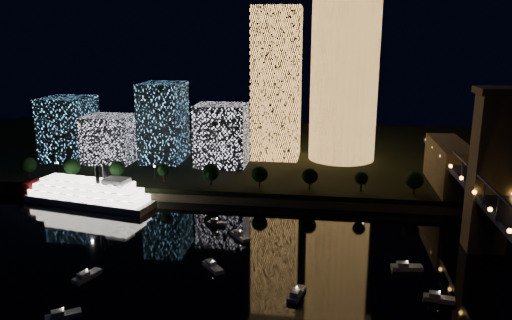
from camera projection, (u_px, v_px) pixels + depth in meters
The scene contains 9 objects.
far_bank at pixel (296, 153), 269.00m from camera, with size 420.00×160.00×5.00m, color black.
seawall at pixel (283, 201), 194.40m from camera, with size 420.00×6.00×3.00m, color #6B5E4C.
tower_cylindrical at pixel (344, 75), 237.19m from camera, with size 34.00×34.00×81.30m.
tower_rectangular at pixel (277, 84), 242.47m from camera, with size 22.85×22.85×72.71m, color #FFAC51.
midrise_blocks at pixel (140, 130), 238.85m from camera, with size 99.10×28.44×37.54m.
riverboat at pixel (83, 193), 195.05m from camera, with size 58.24×22.16×17.21m.
motorboats at pixel (243, 288), 129.39m from camera, with size 99.39×91.53×2.78m.
esplanade_trees at pixel (204, 172), 202.49m from camera, with size 166.83×6.99×9.00m.
street_lamps at pixel (205, 171), 208.78m from camera, with size 132.70×0.70×5.65m.
Camera 1 is at (15.95, -102.13, 64.79)m, focal length 35.00 mm.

